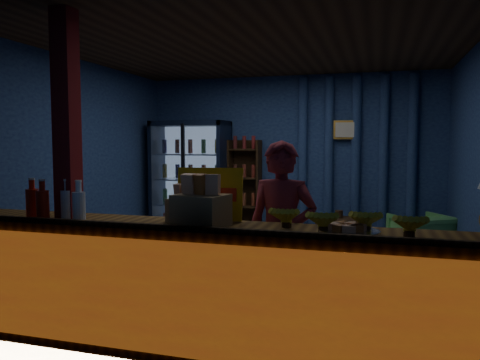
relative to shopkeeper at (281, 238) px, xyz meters
name	(u,v)px	position (x,y,z in m)	size (l,w,h in m)	color
ground	(255,279)	(-0.59, 1.43, -0.79)	(4.60, 4.60, 0.00)	#515154
room_walls	(255,142)	(-0.59, 1.43, 0.78)	(4.60, 4.60, 4.60)	navy
counter	(191,287)	(-0.59, -0.48, -0.31)	(4.40, 0.57, 0.99)	brown
support_post	(68,175)	(-1.64, -0.47, 0.51)	(0.16, 0.16, 2.60)	maroon
beverage_cooler	(192,181)	(-2.14, 3.34, 0.15)	(1.20, 0.62, 1.90)	black
bottle_shelf	(245,191)	(-1.29, 3.48, 0.01)	(0.50, 0.28, 1.60)	#372211
curtain_folds	(356,160)	(0.41, 3.57, 0.51)	(1.74, 0.14, 2.50)	navy
framed_picture	(346,130)	(0.26, 3.52, 0.96)	(0.36, 0.04, 0.28)	gold
shopkeeper	(281,238)	(0.00, 0.00, 0.00)	(0.57, 0.38, 1.57)	maroon
green_chair	(422,237)	(1.31, 2.85, -0.48)	(0.67, 0.69, 0.62)	#65C462
side_table	(339,237)	(0.24, 2.82, -0.52)	(0.60, 0.45, 0.63)	#372211
yellow_sign	(210,194)	(-0.51, -0.27, 0.37)	(0.52, 0.17, 0.41)	gold
soda_bottles	(55,203)	(-1.70, -0.57, 0.29)	(0.59, 0.18, 0.32)	red
snack_box_left	(201,208)	(-0.48, -0.53, 0.30)	(0.41, 0.36, 0.38)	#A78A51
snack_box_centre	(188,209)	(-0.64, -0.39, 0.27)	(0.34, 0.32, 0.29)	#A78A51
pastry_tray	(349,230)	(0.56, -0.50, 0.19)	(0.41, 0.41, 0.07)	silver
banana_bunches	(344,220)	(0.53, -0.48, 0.25)	(1.06, 0.30, 0.17)	yellow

